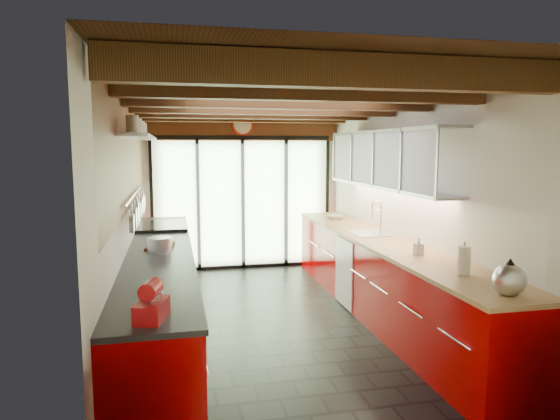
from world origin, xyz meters
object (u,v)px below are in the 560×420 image
object	(u,v)px
paper_towel	(464,261)
kettle	(509,278)
soap_bottle	(419,246)
stand_mixer	(152,304)
bowl	(336,217)

from	to	relation	value
paper_towel	kettle	bearing A→B (deg)	-90.00
soap_bottle	stand_mixer	bearing A→B (deg)	-151.70
bowl	kettle	bearing A→B (deg)	-90.00
paper_towel	soap_bottle	world-z (taller)	paper_towel
soap_bottle	bowl	xyz separation A→B (m)	(0.00, 2.59, -0.06)
kettle	bowl	size ratio (longest dim) A/B	1.30
paper_towel	soap_bottle	bearing A→B (deg)	90.00
kettle	paper_towel	world-z (taller)	paper_towel
soap_bottle	bowl	distance (m)	2.59
kettle	soap_bottle	size ratio (longest dim) A/B	1.81
stand_mixer	paper_towel	world-z (taller)	paper_towel
kettle	soap_bottle	distance (m)	1.37
paper_towel	bowl	size ratio (longest dim) A/B	1.16
stand_mixer	kettle	size ratio (longest dim) A/B	0.98
paper_towel	bowl	distance (m)	3.38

